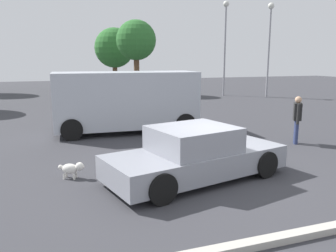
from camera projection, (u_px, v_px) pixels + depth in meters
ground_plane at (206, 178)px, 8.19m from camera, size 80.00×80.00×0.00m
sedan_foreground at (195, 155)px, 8.00m from camera, size 4.58×2.64×1.26m
dog at (72, 169)px, 8.09m from camera, size 0.59×0.39×0.40m
van_white at (126, 100)px, 13.16m from camera, size 5.45×2.35×2.30m
pedestrian at (297, 116)px, 11.31m from camera, size 0.42×0.49×1.58m
parking_curb at (291, 237)px, 5.35m from camera, size 7.28×0.20×0.12m
light_post_near at (270, 34)px, 24.80m from camera, size 0.44×0.44×6.71m
light_post_mid at (225, 33)px, 25.73m from camera, size 0.44×0.44×7.00m
tree_back_left at (136, 41)px, 26.58m from camera, size 3.09×3.09×5.77m
tree_far_right at (114, 48)px, 31.45m from camera, size 3.63×3.63×5.61m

